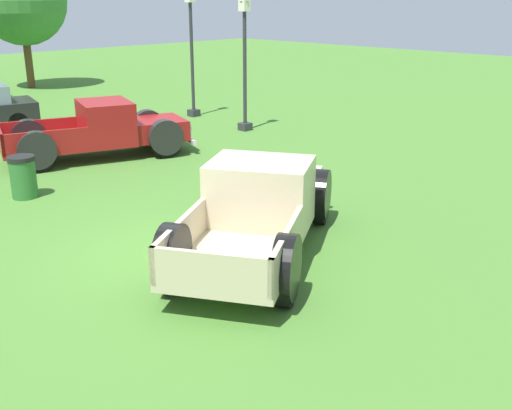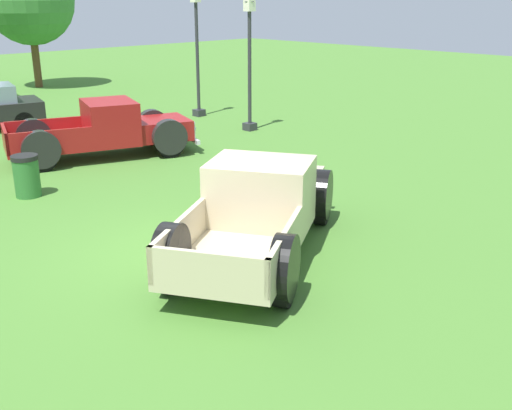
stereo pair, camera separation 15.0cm
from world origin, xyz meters
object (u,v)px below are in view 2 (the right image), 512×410
Objects in this scene: pickup_truck_behind_left at (113,130)px; lamp_post_near at (197,52)px; oak_tree_east at (29,1)px; trash_can at (27,176)px; lamp_post_far at (250,63)px; pickup_truck_foreground at (261,206)px.

pickup_truck_behind_left is 1.20× the size of lamp_post_near.
trash_can is at bearing -116.44° from oak_tree_east.
lamp_post_far is at bearing -97.15° from lamp_post_near.
lamp_post_near reaches higher than pickup_truck_foreground.
pickup_truck_foreground is 1.21× the size of lamp_post_near.
oak_tree_east reaches higher than pickup_truck_foreground.
lamp_post_near reaches higher than trash_can.
trash_can is 18.51m from oak_tree_east.
pickup_truck_behind_left reaches higher than trash_can.
oak_tree_east is at bearing 91.61° from lamp_post_far.
lamp_post_near is (7.15, 10.50, 1.59)m from pickup_truck_foreground.
trash_can is (-1.74, 5.70, -0.28)m from pickup_truck_foreground.
pickup_truck_foreground is 10.08m from lamp_post_far.
pickup_truck_foreground is 1.00× the size of pickup_truck_behind_left.
trash_can is at bearing -151.68° from pickup_truck_behind_left.
lamp_post_near is 11.61m from oak_tree_east.
oak_tree_east reaches higher than lamp_post_far.
trash_can is at bearing -169.11° from lamp_post_far.
pickup_truck_behind_left is 5.68× the size of trash_can.
pickup_truck_foreground is at bearing -124.25° from lamp_post_near.
oak_tree_east is at bearing 71.97° from pickup_truck_behind_left.
pickup_truck_foreground is 5.70× the size of trash_can.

